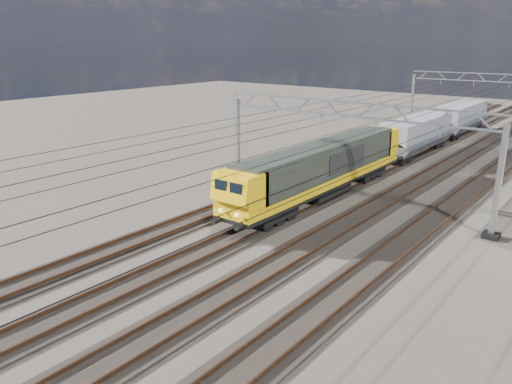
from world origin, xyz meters
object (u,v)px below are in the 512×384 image
Objects in this scene: catenary_gantry_mid at (347,150)px; hopper_wagon_lead at (417,133)px; hopper_wagon_mid at (461,116)px; catenary_gantry_far at (489,100)px; locomotive at (323,167)px.

catenary_gantry_mid is 1.53× the size of hopper_wagon_lead.
hopper_wagon_mid is (-2.00, 32.36, -1.67)m from catenary_gantry_mid.
catenary_gantry_far is at bearing 90.00° from catenary_gantry_mid.
hopper_wagon_mid is at bearing 90.00° from hopper_wagon_lead.
hopper_wagon_mid is (0.00, 14.20, 0.00)m from hopper_wagon_lead.
catenary_gantry_mid is 32.46m from hopper_wagon_mid.
catenary_gantry_mid is 1.00× the size of catenary_gantry_far.
catenary_gantry_mid is 18.34m from hopper_wagon_lead.
catenary_gantry_far is 4.48m from hopper_wagon_mid.
locomotive is 1.62× the size of hopper_wagon_mid.
hopper_wagon_lead is at bearing 90.00° from locomotive.
catenary_gantry_far is (0.00, 36.00, 0.00)m from catenary_gantry_mid.
locomotive is 31.90m from hopper_wagon_mid.
catenary_gantry_mid reaches higher than hopper_wagon_lead.
locomotive reaches higher than hopper_wagon_lead.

